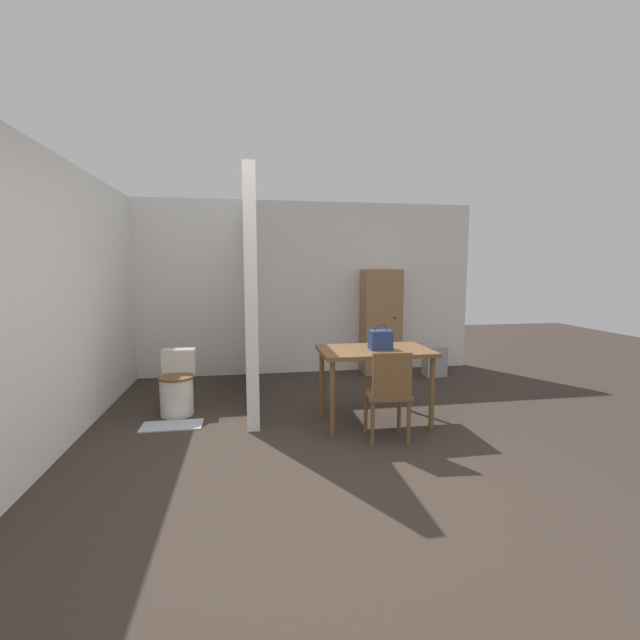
% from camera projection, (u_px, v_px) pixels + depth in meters
% --- Properties ---
extents(ground_plane, '(16.00, 16.00, 0.00)m').
position_uv_depth(ground_plane, '(348.00, 491.00, 2.98)').
color(ground_plane, '#382D26').
extents(wall_back, '(5.43, 0.12, 2.50)m').
position_uv_depth(wall_back, '(293.00, 288.00, 6.29)').
color(wall_back, white).
rests_on(wall_back, ground_plane).
extents(wall_left, '(0.12, 4.47, 2.50)m').
position_uv_depth(wall_left, '(79.00, 299.00, 4.15)').
color(wall_left, white).
rests_on(wall_left, ground_plane).
extents(partition_wall, '(0.12, 2.25, 2.50)m').
position_uv_depth(partition_wall, '(250.00, 294.00, 5.02)').
color(partition_wall, white).
rests_on(partition_wall, ground_plane).
extents(dining_table, '(1.09, 0.69, 0.75)m').
position_uv_depth(dining_table, '(375.00, 358.00, 4.23)').
color(dining_table, brown).
rests_on(dining_table, ground_plane).
extents(wooden_chair, '(0.41, 0.41, 0.83)m').
position_uv_depth(wooden_chair, '(389.00, 392.00, 3.80)').
color(wooden_chair, brown).
rests_on(wooden_chair, ground_plane).
extents(toilet, '(0.36, 0.51, 0.66)m').
position_uv_depth(toilet, '(177.00, 386.00, 4.57)').
color(toilet, silver).
rests_on(toilet, ground_plane).
extents(handbag, '(0.21, 0.16, 0.25)m').
position_uv_depth(handbag, '(380.00, 340.00, 4.18)').
color(handbag, navy).
rests_on(handbag, dining_table).
extents(wooden_cabinet, '(0.54, 0.40, 1.53)m').
position_uv_depth(wooden_cabinet, '(381.00, 322.00, 6.29)').
color(wooden_cabinet, '#997047').
rests_on(wooden_cabinet, ground_plane).
extents(bath_mat, '(0.58, 0.28, 0.01)m').
position_uv_depth(bath_mat, '(172.00, 426.00, 4.21)').
color(bath_mat, '#B2BCC6').
rests_on(bath_mat, ground_plane).
extents(space_heater, '(0.30, 0.22, 0.43)m').
position_uv_depth(space_heater, '(435.00, 361.00, 6.16)').
color(space_heater, '#9E9EA3').
rests_on(space_heater, ground_plane).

